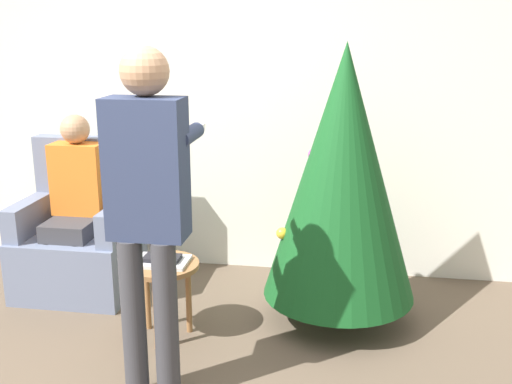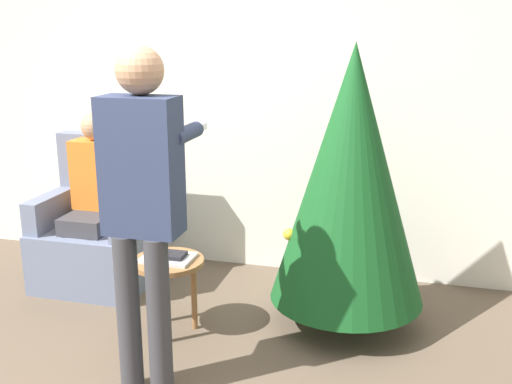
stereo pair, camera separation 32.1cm
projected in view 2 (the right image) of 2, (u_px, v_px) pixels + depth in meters
wall_back at (235, 93)px, 4.48m from camera, size 8.00×0.06×2.70m
christmas_tree at (350, 176)px, 3.57m from camera, size 0.95×0.95×1.75m
armchair at (100, 234)px, 4.39m from camera, size 0.78×0.67×1.07m
person_seated at (94, 193)px, 4.27m from camera, size 0.36×0.46×1.25m
person_standing at (143, 195)px, 2.90m from camera, size 0.40×0.57×1.75m
side_stool at (168, 270)px, 3.62m from camera, size 0.44×0.44×0.48m
laptop at (168, 258)px, 3.60m from camera, size 0.31×0.22×0.02m
book at (168, 254)px, 3.59m from camera, size 0.21×0.12×0.02m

